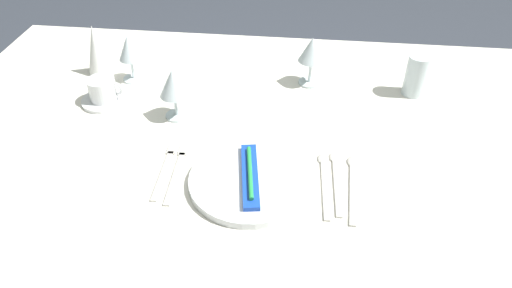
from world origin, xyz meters
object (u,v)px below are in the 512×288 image
Objects in this scene: dinner_plate at (250,180)px; fork_outer at (177,170)px; wine_glass_left at (312,52)px; drink_tumbler at (415,78)px; fork_inner at (165,168)px; coffee_cup_left at (103,89)px; wine_glass_right at (129,50)px; napkin_folded at (97,50)px; spoon_dessert at (336,174)px; spoon_soup at (324,176)px; toothbrush_package at (250,175)px; wine_glass_centre at (173,85)px; spoon_tea at (353,180)px.

fork_outer is (-0.18, 0.02, -0.01)m from dinner_plate.
wine_glass_left reaches higher than fork_outer.
fork_outer is 1.74× the size of drink_tumbler.
drink_tumbler reaches higher than fork_inner.
wine_glass_right is (0.04, 0.13, 0.06)m from coffee_cup_left.
coffee_cup_left is at bearing -65.56° from napkin_folded.
coffee_cup_left is at bearing 135.71° from fork_outer.
wine_glass_left is at bearing 100.04° from spoon_dessert.
spoon_soup is at bearing -123.01° from drink_tumbler.
spoon_soup is 1.02× the size of spoon_dessert.
coffee_cup_left is at bearing 133.02° from fork_inner.
spoon_dessert is 0.83m from napkin_folded.
toothbrush_package is at bearing -165.69° from spoon_dessert.
wine_glass_left is (0.35, 0.22, 0.00)m from wine_glass_centre.
dinner_plate is at bearing -7.14° from fork_outer.
wine_glass_right is at bearing -14.74° from napkin_folded.
wine_glass_left is at bearing 31.26° from wine_glass_centre.
toothbrush_package is at bearing -7.68° from fork_inner.
spoon_dessert is (0.03, 0.01, 0.00)m from spoon_soup.
wine_glass_left reaches higher than spoon_soup.
napkin_folded is at bearing 151.01° from spoon_dessert.
drink_tumbler is 0.77× the size of napkin_folded.
toothbrush_package reaches higher than spoon_dessert.
fork_inner is 0.36m from coffee_cup_left.
coffee_cup_left reaches higher than fork_outer.
wine_glass_centre is 0.25m from wine_glass_right.
fork_inner is 0.53m from napkin_folded.
dinner_plate is 0.59m from wine_glass_right.
napkin_folded is at bearing 178.97° from drink_tumbler.
fork_outer is 0.55m from napkin_folded.
wine_glass_left is (-0.04, 0.42, 0.10)m from spoon_soup.
drink_tumbler is at bearing 59.19° from spoon_dessert.
spoon_soup is 0.43m from wine_glass_left.
spoon_dessert is at bearing -24.15° from wine_glass_centre.
dinner_plate is 1.33× the size of fork_outer.
wine_glass_centre is at bearing 155.95° from spoon_tea.
coffee_cup_left is 0.23m from wine_glass_centre.
spoon_dessert is 1.40× the size of napkin_folded.
wine_glass_centre reaches higher than wine_glass_right.
fork_inner is 0.89× the size of spoon_tea.
drink_tumbler is at bearing 56.99° from spoon_soup.
wine_glass_centre reaches higher than spoon_soup.
coffee_cup_left reaches higher than spoon_tea.
dinner_plate is 0.02m from toothbrush_package.
wine_glass_centre is (-0.23, 0.24, 0.09)m from dinner_plate.
wine_glass_left is at bearing 16.15° from coffee_cup_left.
coffee_cup_left is at bearing 147.25° from dinner_plate.
spoon_soup reaches higher than fork_outer.
spoon_soup is at bearing 2.90° from fork_outer.
fork_outer is 1.42× the size of wine_glass_left.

